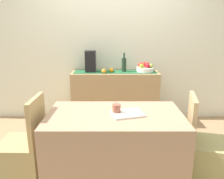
# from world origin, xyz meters

# --- Properties ---
(ground_plane) EXTENTS (6.40, 6.40, 0.02)m
(ground_plane) POSITION_xyz_m (0.00, 0.00, -0.01)
(ground_plane) COLOR #977855
(ground_plane) RESTS_ON ground
(room_wall_rear) EXTENTS (6.40, 0.06, 2.70)m
(room_wall_rear) POSITION_xyz_m (0.00, 1.18, 1.35)
(room_wall_rear) COLOR silver
(room_wall_rear) RESTS_ON ground
(sideboard_console) EXTENTS (1.36, 0.42, 0.85)m
(sideboard_console) POSITION_xyz_m (0.08, 0.92, 0.42)
(sideboard_console) COLOR tan
(sideboard_console) RESTS_ON ground
(table_runner) EXTENTS (1.28, 0.32, 0.01)m
(table_runner) POSITION_xyz_m (0.08, 0.92, 0.85)
(table_runner) COLOR #205933
(table_runner) RESTS_ON sideboard_console
(fruit_bowl) EXTENTS (0.27, 0.27, 0.06)m
(fruit_bowl) POSITION_xyz_m (0.54, 0.92, 0.88)
(fruit_bowl) COLOR white
(fruit_bowl) RESTS_ON table_runner
(apple_left) EXTENTS (0.07, 0.07, 0.07)m
(apple_left) POSITION_xyz_m (0.58, 0.87, 0.95)
(apple_left) COLOR red
(apple_left) RESTS_ON fruit_bowl
(apple_center) EXTENTS (0.07, 0.07, 0.07)m
(apple_center) POSITION_xyz_m (0.63, 0.89, 0.95)
(apple_center) COLOR #8FA343
(apple_center) RESTS_ON fruit_bowl
(apple_upper) EXTENTS (0.07, 0.07, 0.07)m
(apple_upper) POSITION_xyz_m (0.55, 1.01, 0.95)
(apple_upper) COLOR red
(apple_upper) RESTS_ON fruit_bowl
(apple_rear) EXTENTS (0.08, 0.08, 0.08)m
(apple_rear) POSITION_xyz_m (0.58, 0.94, 0.95)
(apple_rear) COLOR red
(apple_rear) RESTS_ON fruit_bowl
(apple_front) EXTENTS (0.07, 0.07, 0.07)m
(apple_front) POSITION_xyz_m (0.48, 0.86, 0.95)
(apple_front) COLOR #95AE2C
(apple_front) RESTS_ON fruit_bowl
(apple_right) EXTENTS (0.08, 0.08, 0.08)m
(apple_right) POSITION_xyz_m (0.47, 0.94, 0.95)
(apple_right) COLOR red
(apple_right) RESTS_ON fruit_bowl
(wine_bottle) EXTENTS (0.07, 0.07, 0.30)m
(wine_bottle) POSITION_xyz_m (0.21, 0.92, 0.96)
(wine_bottle) COLOR #203525
(wine_bottle) RESTS_ON sideboard_console
(coffee_maker) EXTENTS (0.16, 0.18, 0.33)m
(coffee_maker) POSITION_xyz_m (-0.30, 0.92, 1.01)
(coffee_maker) COLOR black
(coffee_maker) RESTS_ON sideboard_console
(orange_loose_near_bowl) EXTENTS (0.07, 0.07, 0.07)m
(orange_loose_near_bowl) POSITION_xyz_m (0.02, 0.87, 0.88)
(orange_loose_near_bowl) COLOR orange
(orange_loose_near_bowl) RESTS_ON sideboard_console
(orange_loose_end) EXTENTS (0.07, 0.07, 0.07)m
(orange_loose_end) POSITION_xyz_m (-0.10, 0.80, 0.88)
(orange_loose_end) COLOR orange
(orange_loose_end) RESTS_ON sideboard_console
(dining_table) EXTENTS (1.28, 0.73, 0.74)m
(dining_table) POSITION_xyz_m (0.05, -0.58, 0.37)
(dining_table) COLOR tan
(dining_table) RESTS_ON ground
(open_book) EXTENTS (0.32, 0.28, 0.02)m
(open_book) POSITION_xyz_m (0.17, -0.60, 0.75)
(open_book) COLOR white
(open_book) RESTS_ON dining_table
(coffee_cup) EXTENTS (0.08, 0.08, 0.09)m
(coffee_cup) POSITION_xyz_m (0.07, -0.58, 0.79)
(coffee_cup) COLOR brown
(coffee_cup) RESTS_ON dining_table
(chair_near_window) EXTENTS (0.41, 0.41, 0.90)m
(chair_near_window) POSITION_xyz_m (-0.85, -0.58, 0.27)
(chair_near_window) COLOR tan
(chair_near_window) RESTS_ON ground
(chair_by_corner) EXTENTS (0.48, 0.48, 0.90)m
(chair_by_corner) POSITION_xyz_m (0.96, -0.58, 0.27)
(chair_by_corner) COLOR tan
(chair_by_corner) RESTS_ON ground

